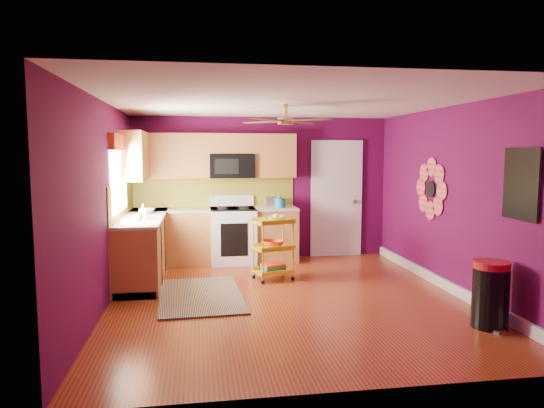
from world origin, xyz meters
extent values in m
plane|color=maroon|center=(0.00, 0.00, 0.00)|extent=(5.00, 5.00, 0.00)
cube|color=#53093E|center=(0.00, 2.50, 1.25)|extent=(4.50, 0.04, 2.50)
cube|color=#53093E|center=(0.00, -2.50, 1.25)|extent=(4.50, 0.04, 2.50)
cube|color=#53093E|center=(-2.25, 0.00, 1.25)|extent=(0.04, 5.00, 2.50)
cube|color=#53093E|center=(2.25, 0.00, 1.25)|extent=(0.04, 5.00, 2.50)
cube|color=silver|center=(0.00, 0.00, 2.50)|extent=(4.50, 5.00, 0.04)
cube|color=white|center=(2.22, 0.00, 0.07)|extent=(0.05, 4.90, 0.14)
cube|color=#965929|center=(-1.95, 1.35, 0.45)|extent=(0.60, 2.30, 0.90)
cube|color=#965929|center=(-0.85, 2.20, 0.45)|extent=(2.80, 0.60, 0.90)
cube|color=beige|center=(-1.95, 1.35, 0.92)|extent=(0.63, 2.30, 0.04)
cube|color=beige|center=(-0.85, 2.20, 0.92)|extent=(2.80, 0.63, 0.04)
cube|color=black|center=(-1.95, 1.35, 0.05)|extent=(0.54, 2.30, 0.10)
cube|color=black|center=(-0.85, 2.20, 0.05)|extent=(2.80, 0.54, 0.10)
cube|color=white|center=(-0.55, 2.17, 0.46)|extent=(0.76, 0.66, 0.92)
cube|color=black|center=(-0.55, 2.17, 0.93)|extent=(0.76, 0.62, 0.03)
cube|color=white|center=(-0.55, 2.45, 1.04)|extent=(0.76, 0.06, 0.18)
cube|color=black|center=(-0.55, 1.84, 0.45)|extent=(0.45, 0.02, 0.55)
cube|color=#965929|center=(-1.59, 2.33, 1.83)|extent=(1.32, 0.33, 0.75)
cube|color=#965929|center=(0.19, 2.33, 1.83)|extent=(0.72, 0.33, 0.75)
cube|color=#965929|center=(-0.55, 2.33, 2.03)|extent=(0.76, 0.33, 0.34)
cube|color=#965929|center=(-2.08, 1.85, 1.83)|extent=(0.33, 1.30, 0.75)
cube|color=black|center=(-0.55, 2.30, 1.65)|extent=(0.76, 0.38, 0.40)
cube|color=olive|center=(-0.85, 2.49, 1.20)|extent=(2.80, 0.01, 0.51)
cube|color=olive|center=(-2.24, 1.35, 1.20)|extent=(0.01, 2.30, 0.51)
cube|color=white|center=(-2.23, 1.05, 1.55)|extent=(0.03, 1.20, 1.00)
cube|color=red|center=(-2.20, 1.05, 2.02)|extent=(0.08, 1.35, 0.22)
cube|color=white|center=(1.35, 2.48, 1.02)|extent=(0.85, 0.04, 2.05)
cube|color=white|center=(1.35, 2.46, 1.02)|extent=(0.95, 0.02, 2.15)
sphere|color=#BF8C3F|center=(1.67, 2.42, 1.00)|extent=(0.07, 0.07, 0.07)
cylinder|color=black|center=(2.23, 0.60, 1.35)|extent=(0.01, 0.24, 0.24)
cube|color=#19A38E|center=(2.23, -1.40, 1.55)|extent=(0.03, 0.52, 0.72)
cube|color=black|center=(2.21, -1.40, 1.55)|extent=(0.01, 0.56, 0.76)
cylinder|color=#BF8C3F|center=(0.00, 0.20, 2.42)|extent=(0.06, 0.06, 0.16)
cylinder|color=#BF8C3F|center=(0.00, 0.20, 2.28)|extent=(0.20, 0.20, 0.08)
cube|color=#4C2D19|center=(0.27, 0.47, 2.28)|extent=(0.47, 0.47, 0.01)
cube|color=#4C2D19|center=(-0.27, 0.47, 2.28)|extent=(0.47, 0.47, 0.01)
cube|color=#4C2D19|center=(-0.27, -0.07, 2.28)|extent=(0.47, 0.47, 0.01)
cube|color=#4C2D19|center=(0.27, -0.07, 2.28)|extent=(0.47, 0.47, 0.01)
cube|color=black|center=(-1.11, 0.25, 0.01)|extent=(1.15, 1.78, 0.02)
cylinder|color=yellow|center=(-0.23, 0.72, 0.46)|extent=(0.02, 0.02, 0.84)
cylinder|color=yellow|center=(0.24, 0.86, 0.46)|extent=(0.02, 0.02, 0.84)
cylinder|color=yellow|center=(-0.32, 1.04, 0.46)|extent=(0.02, 0.02, 0.84)
cylinder|color=yellow|center=(0.14, 1.18, 0.46)|extent=(0.02, 0.02, 0.84)
sphere|color=black|center=(-0.23, 0.72, 0.03)|extent=(0.06, 0.06, 0.06)
sphere|color=black|center=(0.24, 0.86, 0.03)|extent=(0.06, 0.06, 0.06)
sphere|color=black|center=(-0.32, 1.04, 0.03)|extent=(0.06, 0.06, 0.06)
sphere|color=black|center=(0.14, 1.18, 0.03)|extent=(0.06, 0.06, 0.06)
cube|color=yellow|center=(-0.04, 0.95, 0.86)|extent=(0.63, 0.53, 0.03)
cube|color=yellow|center=(-0.04, 0.95, 0.48)|extent=(0.63, 0.53, 0.03)
cube|color=yellow|center=(-0.04, 0.95, 0.12)|extent=(0.63, 0.53, 0.03)
imported|color=beige|center=(0.00, 0.96, 0.91)|extent=(0.37, 0.37, 0.07)
sphere|color=yellow|center=(0.00, 0.96, 0.94)|extent=(0.10, 0.10, 0.10)
imported|color=red|center=(-0.04, 0.95, 0.54)|extent=(0.38, 0.38, 0.10)
cube|color=navy|center=(-0.04, 0.95, 0.15)|extent=(0.37, 0.32, 0.04)
cube|color=#267233|center=(-0.04, 0.95, 0.19)|extent=(0.37, 0.32, 0.03)
cube|color=red|center=(-0.04, 0.95, 0.22)|extent=(0.37, 0.32, 0.03)
cylinder|color=black|center=(1.96, -1.36, 0.32)|extent=(0.50, 0.50, 0.65)
cylinder|color=#A4171A|center=(1.96, -1.36, 0.68)|extent=(0.38, 0.38, 0.08)
cube|color=beige|center=(1.96, -1.55, 0.02)|extent=(0.14, 0.11, 0.03)
cylinder|color=#12728C|center=(0.25, 2.13, 1.02)|extent=(0.18, 0.18, 0.16)
sphere|color=#12728C|center=(0.25, 2.13, 1.12)|extent=(0.06, 0.06, 0.06)
cube|color=beige|center=(0.13, 2.22, 1.03)|extent=(0.22, 0.15, 0.18)
imported|color=#EA3F72|center=(-1.90, 0.99, 1.05)|extent=(0.10, 0.10, 0.21)
imported|color=white|center=(-1.95, 1.39, 1.02)|extent=(0.12, 0.12, 0.16)
imported|color=white|center=(-1.93, 1.73, 0.97)|extent=(0.26, 0.26, 0.06)
imported|color=white|center=(-1.95, 0.80, 0.99)|extent=(0.12, 0.12, 0.09)
camera|label=1|loc=(-1.11, -6.01, 1.87)|focal=32.00mm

